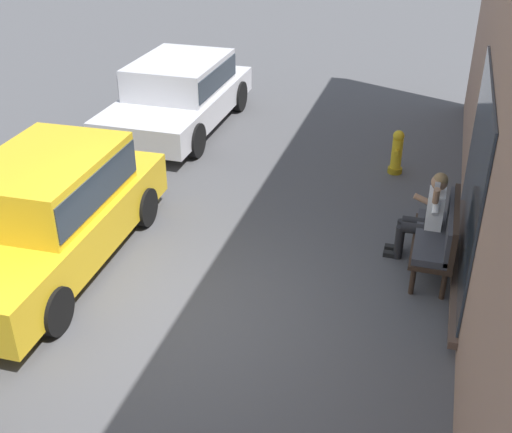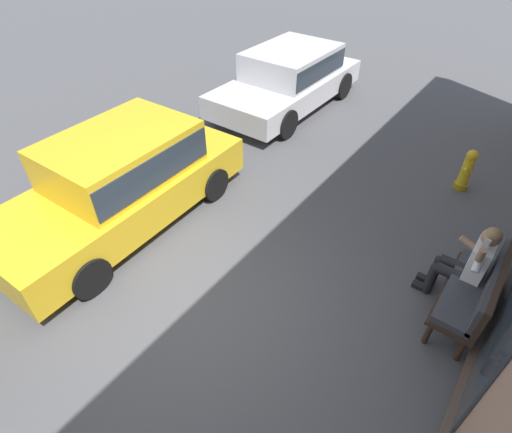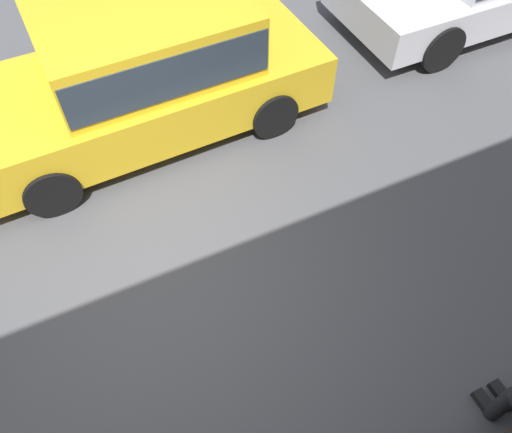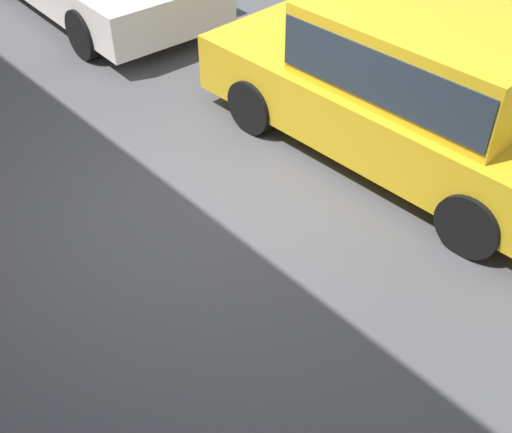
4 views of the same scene
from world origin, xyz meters
name	(u,v)px [view 3 (image 3 of 4)]	position (x,y,z in m)	size (l,w,h in m)	color
ground_plane	(161,286)	(0.00, 0.00, 0.00)	(60.00, 60.00, 0.00)	#4C4C4F
parked_car_mid	(143,69)	(-0.69, -2.27, 0.83)	(4.36, 1.94, 1.54)	gold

